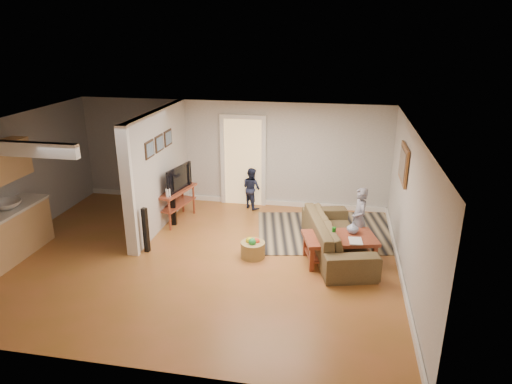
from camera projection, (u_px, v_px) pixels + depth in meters
The scene contains 11 objects.
ground at pixel (196, 258), 8.60m from camera, with size 7.50×7.50×0.00m, color brown.
room_shell at pixel (146, 174), 8.69m from camera, with size 7.54×6.02×2.52m.
area_rug at pixel (328, 232), 9.68m from camera, with size 2.94×2.15×0.01m, color black.
sofa at pixel (336, 253), 8.79m from camera, with size 2.42×0.94×0.71m, color #413320.
coffee_table at pixel (340, 242), 8.34m from camera, with size 1.45×1.07×0.77m.
tv_console at pixel (176, 193), 10.04m from camera, with size 0.67×1.24×1.01m.
speaker_left at pixel (146, 230), 8.70m from camera, with size 0.09×0.09×0.90m, color black.
speaker_right at pixel (173, 201), 9.87m from camera, with size 0.11×0.11×1.13m, color black.
toy_basket at pixel (253, 249), 8.58m from camera, with size 0.46×0.46×0.41m.
child at pixel (357, 248), 8.98m from camera, with size 0.45×0.30×1.25m, color gray.
toddler at pixel (252, 208), 11.01m from camera, with size 0.48×0.38×1.00m, color #1E2540.
Camera 1 is at (2.52, -7.34, 4.08)m, focal length 32.00 mm.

